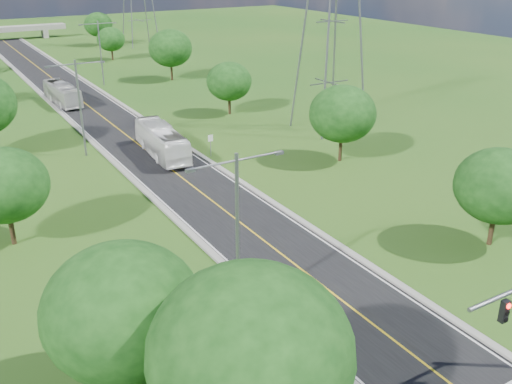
# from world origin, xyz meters

# --- Properties ---
(ground) EXTENTS (260.00, 260.00, 0.00)m
(ground) POSITION_xyz_m (0.00, 60.00, 0.00)
(ground) COLOR #1F5217
(ground) RESTS_ON ground
(road) EXTENTS (8.00, 150.00, 0.06)m
(road) POSITION_xyz_m (0.00, 66.00, 0.03)
(road) COLOR black
(road) RESTS_ON ground
(curb_left) EXTENTS (0.50, 150.00, 0.22)m
(curb_left) POSITION_xyz_m (-4.25, 66.00, 0.11)
(curb_left) COLOR gray
(curb_left) RESTS_ON ground
(curb_right) EXTENTS (0.50, 150.00, 0.22)m
(curb_right) POSITION_xyz_m (4.25, 66.00, 0.11)
(curb_right) COLOR gray
(curb_right) RESTS_ON ground
(speed_limit_sign) EXTENTS (0.55, 0.09, 2.40)m
(speed_limit_sign) POSITION_xyz_m (5.20, 37.98, 1.60)
(speed_limit_sign) COLOR slate
(speed_limit_sign) RESTS_ON ground
(overpass) EXTENTS (30.00, 3.00, 3.20)m
(overpass) POSITION_xyz_m (0.00, 140.00, 2.41)
(overpass) COLOR gray
(overpass) RESTS_ON ground
(streetlight_near_left) EXTENTS (5.90, 0.25, 10.00)m
(streetlight_near_left) POSITION_xyz_m (-6.00, 12.00, 5.94)
(streetlight_near_left) COLOR slate
(streetlight_near_left) RESTS_ON ground
(streetlight_mid_left) EXTENTS (5.90, 0.25, 10.00)m
(streetlight_mid_left) POSITION_xyz_m (-6.00, 45.00, 5.94)
(streetlight_mid_left) COLOR slate
(streetlight_mid_left) RESTS_ON ground
(streetlight_far_right) EXTENTS (5.90, 0.25, 10.00)m
(streetlight_far_right) POSITION_xyz_m (6.00, 78.00, 5.94)
(streetlight_far_right) COLOR slate
(streetlight_far_right) RESTS_ON ground
(power_tower_near) EXTENTS (9.00, 6.40, 28.00)m
(power_tower_near) POSITION_xyz_m (22.00, 40.00, 14.01)
(power_tower_near) COLOR slate
(power_tower_near) RESTS_ON ground
(tree_la) EXTENTS (7.14, 7.14, 8.30)m
(tree_la) POSITION_xyz_m (-14.00, 8.00, 5.27)
(tree_la) COLOR black
(tree_la) RESTS_ON ground
(tree_lb) EXTENTS (6.30, 6.30, 7.33)m
(tree_lb) POSITION_xyz_m (-16.00, 28.00, 4.64)
(tree_lb) COLOR black
(tree_lb) RESTS_ON ground
(tree_lf) EXTENTS (7.98, 7.98, 9.28)m
(tree_lf) POSITION_xyz_m (-11.00, 2.00, 5.89)
(tree_lf) COLOR black
(tree_lf) RESTS_ON ground
(tree_ra) EXTENTS (6.30, 6.30, 7.33)m
(tree_ra) POSITION_xyz_m (14.00, 10.00, 4.64)
(tree_ra) COLOR black
(tree_ra) RESTS_ON ground
(tree_rb) EXTENTS (6.72, 6.72, 7.82)m
(tree_rb) POSITION_xyz_m (16.00, 30.00, 4.95)
(tree_rb) COLOR black
(tree_rb) RESTS_ON ground
(tree_rc) EXTENTS (5.88, 5.88, 6.84)m
(tree_rc) POSITION_xyz_m (15.00, 52.00, 4.33)
(tree_rc) COLOR black
(tree_rc) RESTS_ON ground
(tree_rd) EXTENTS (7.14, 7.14, 8.30)m
(tree_rd) POSITION_xyz_m (17.00, 76.00, 5.27)
(tree_rd) COLOR black
(tree_rd) RESTS_ON ground
(tree_re) EXTENTS (5.46, 5.46, 6.35)m
(tree_re) POSITION_xyz_m (14.50, 100.00, 4.02)
(tree_re) COLOR black
(tree_re) RESTS_ON ground
(tree_rf) EXTENTS (6.30, 6.30, 7.33)m
(tree_rf) POSITION_xyz_m (18.00, 120.00, 4.64)
(tree_rf) COLOR black
(tree_rf) RESTS_ON ground
(bus_outbound) EXTENTS (3.56, 11.48, 3.15)m
(bus_outbound) POSITION_xyz_m (0.90, 40.76, 1.63)
(bus_outbound) COLOR white
(bus_outbound) RESTS_ON road
(bus_inbound) EXTENTS (3.03, 10.63, 2.93)m
(bus_inbound) POSITION_xyz_m (-2.64, 68.69, 1.52)
(bus_inbound) COLOR silver
(bus_inbound) RESTS_ON road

